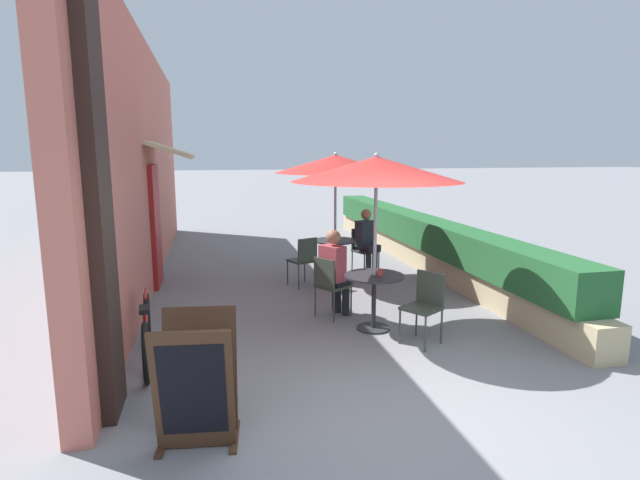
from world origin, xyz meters
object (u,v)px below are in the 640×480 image
object	(u,v)px
cafe_chair_mid_left	(304,258)
patio_table_near	(374,290)
menu_board	(197,381)
cafe_chair_near_left	(425,302)
cafe_chair_near_right	(330,282)
patio_table_mid	(335,251)
patio_umbrella_mid	(336,164)
cafe_chair_mid_right	(363,247)
coffee_cup_near	(380,272)
seated_patron_mid_right	(367,239)
bicycle_leaning	(147,333)
seated_patron_near_right	(335,269)
patio_umbrella_near	(376,169)

from	to	relation	value
cafe_chair_mid_left	patio_table_near	bearing A→B (deg)	-100.32
menu_board	cafe_chair_near_left	bearing A→B (deg)	37.21
cafe_chair_near_right	menu_board	size ratio (longest dim) A/B	0.83
patio_table_mid	patio_umbrella_mid	size ratio (longest dim) A/B	0.34
cafe_chair_near_left	cafe_chair_mid_right	size ratio (longest dim) A/B	1.00
coffee_cup_near	patio_umbrella_mid	bearing A→B (deg)	88.25
seated_patron_mid_right	bicycle_leaning	distance (m)	4.91
menu_board	patio_umbrella_mid	bearing A→B (deg)	70.32
seated_patron_near_right	cafe_chair_mid_left	world-z (taller)	seated_patron_near_right
bicycle_leaning	menu_board	distance (m)	1.83
cafe_chair_near_left	seated_patron_near_right	world-z (taller)	seated_patron_near_right
coffee_cup_near	seated_patron_mid_right	size ratio (longest dim) A/B	0.07
seated_patron_mid_right	cafe_chair_near_left	bearing A→B (deg)	61.10
patio_table_near	cafe_chair_near_left	size ratio (longest dim) A/B	0.89
cafe_chair_near_right	cafe_chair_mid_left	distance (m)	1.69
coffee_cup_near	bicycle_leaning	distance (m)	2.91
patio_table_near	seated_patron_near_right	xyz separation A→B (m)	(-0.37, 0.63, 0.15)
bicycle_leaning	cafe_chair_mid_right	bearing A→B (deg)	37.86
patio_table_mid	cafe_chair_mid_right	distance (m)	0.73
patio_table_near	patio_table_mid	xyz separation A→B (m)	(0.14, 2.62, 0.00)
patio_umbrella_mid	cafe_chair_mid_right	bearing A→B (deg)	28.86
bicycle_leaning	patio_umbrella_near	bearing A→B (deg)	3.10
patio_table_mid	menu_board	distance (m)	5.32
cafe_chair_mid_left	menu_board	bearing A→B (deg)	-134.02
cafe_chair_near_right	cafe_chair_mid_right	distance (m)	2.70
seated_patron_mid_right	patio_umbrella_near	bearing A→B (deg)	51.09
patio_table_near	bicycle_leaning	bearing A→B (deg)	-171.21
cafe_chair_near_left	seated_patron_mid_right	world-z (taller)	seated_patron_mid_right
patio_umbrella_near	patio_umbrella_mid	size ratio (longest dim) A/B	1.00
cafe_chair_mid_left	cafe_chair_mid_right	size ratio (longest dim) A/B	1.00
cafe_chair_mid_left	cafe_chair_near_left	bearing A→B (deg)	-94.07
patio_umbrella_near	menu_board	distance (m)	3.47
cafe_chair_near_right	cafe_chair_mid_right	size ratio (longest dim) A/B	1.00
cafe_chair_near_left	cafe_chair_near_right	xyz separation A→B (m)	(-0.92, 1.14, 0.00)
seated_patron_mid_right	cafe_chair_mid_left	bearing A→B (deg)	1.62
patio_umbrella_mid	cafe_chair_mid_left	bearing A→B (deg)	-151.14
coffee_cup_near	bicycle_leaning	world-z (taller)	coffee_cup_near
cafe_chair_mid_right	cafe_chair_near_left	bearing A→B (deg)	61.97
cafe_chair_near_right	seated_patron_mid_right	size ratio (longest dim) A/B	0.70
cafe_chair_mid_left	seated_patron_mid_right	xyz separation A→B (m)	(1.33, 0.60, 0.17)
cafe_chair_near_right	patio_table_mid	size ratio (longest dim) A/B	1.12
cafe_chair_mid_right	coffee_cup_near	bearing A→B (deg)	53.71
cafe_chair_near_right	seated_patron_mid_right	world-z (taller)	seated_patron_mid_right
cafe_chair_near_left	patio_table_mid	size ratio (longest dim) A/B	1.12
patio_table_near	coffee_cup_near	bearing A→B (deg)	-48.16
bicycle_leaning	menu_board	bearing A→B (deg)	-76.89
patio_table_near	patio_table_mid	world-z (taller)	same
seated_patron_near_right	coffee_cup_near	xyz separation A→B (m)	(0.42, -0.69, 0.10)
cafe_chair_near_left	seated_patron_near_right	xyz separation A→B (m)	(-0.83, 1.20, 0.17)
coffee_cup_near	seated_patron_mid_right	xyz separation A→B (m)	(0.77, 2.93, -0.10)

